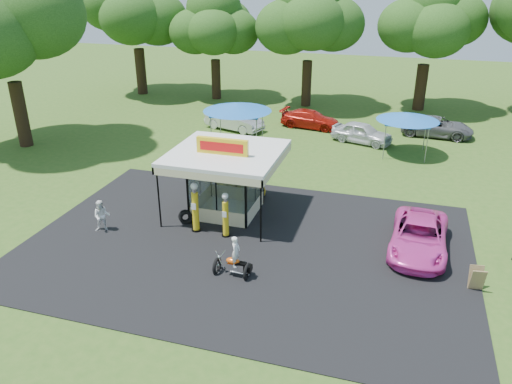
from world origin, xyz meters
TOP-DOWN VIEW (x-y plane):
  - ground at (0.00, 0.00)m, footprint 120.00×120.00m
  - asphalt_apron at (0.00, 2.00)m, footprint 20.00×14.00m
  - gas_station_kiosk at (-2.00, 4.99)m, footprint 5.40×5.40m
  - gas_pump_left at (-2.74, 2.61)m, footprint 0.47×0.47m
  - gas_pump_right at (-1.18, 2.52)m, footprint 0.42×0.42m
  - motorcycle at (0.30, -0.52)m, footprint 1.62×0.81m
  - spare_tires at (-3.57, 3.22)m, footprint 0.87×0.74m
  - a_frame_sign at (9.73, 1.30)m, footprint 0.58×0.57m
  - kiosk_car at (-2.00, 7.20)m, footprint 2.82×1.13m
  - pink_sedan at (7.52, 3.77)m, footprint 2.67×5.32m
  - spectator_west at (-7.07, 1.33)m, footprint 0.96×0.87m
  - bg_car_a at (-6.46, 19.03)m, footprint 5.10×2.99m
  - bg_car_b at (-0.82, 21.34)m, footprint 4.99×2.58m
  - bg_car_c at (3.51, 18.63)m, footprint 4.73×2.97m
  - bg_car_d at (8.80, 21.92)m, footprint 5.44×2.84m
  - tent_west at (-4.71, 14.74)m, footprint 4.72×4.72m
  - tent_east at (6.54, 16.92)m, footprint 4.13×4.13m
  - oak_far_a at (-19.59, 28.33)m, footprint 10.56×10.56m
  - oak_far_b at (-11.57, 28.51)m, footprint 8.68×8.68m
  - oak_far_c at (-2.59, 28.24)m, footprint 9.87×9.87m
  - oak_far_d at (7.45, 29.76)m, footprint 9.39×9.39m
  - oak_near at (-19.56, 11.04)m, footprint 11.76×11.76m

SIDE VIEW (x-z plane):
  - ground at x=0.00m, z-range 0.00..0.00m
  - asphalt_apron at x=0.00m, z-range 0.00..0.04m
  - spare_tires at x=-3.57m, z-range -0.01..0.69m
  - kiosk_car at x=-2.00m, z-range 0.00..0.96m
  - a_frame_sign at x=9.73m, z-range 0.01..0.99m
  - bg_car_b at x=-0.82m, z-range 0.00..1.38m
  - pink_sedan at x=7.52m, z-range 0.00..1.45m
  - bg_car_d at x=8.80m, z-range 0.00..1.46m
  - motorcycle at x=0.30m, z-range -0.21..1.70m
  - bg_car_c at x=3.51m, z-range 0.00..1.50m
  - bg_car_a at x=-6.46m, z-range 0.00..1.59m
  - spectator_west at x=-7.07m, z-range 0.00..1.60m
  - gas_pump_right at x=-1.18m, z-range -0.05..2.21m
  - gas_pump_left at x=-2.74m, z-range -0.05..2.49m
  - gas_station_kiosk at x=-2.00m, z-range -0.31..3.87m
  - tent_east at x=6.54m, z-range 1.17..4.06m
  - tent_west at x=-4.71m, z-range 1.34..4.64m
  - oak_far_b at x=-11.57m, z-range 1.43..11.78m
  - oak_far_d at x=7.45m, z-range 1.54..12.71m
  - oak_far_c at x=-2.59m, z-range 1.57..13.20m
  - oak_far_a at x=-19.59m, z-range 1.71..14.22m
  - oak_near at x=-19.56m, z-range 1.71..15.26m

